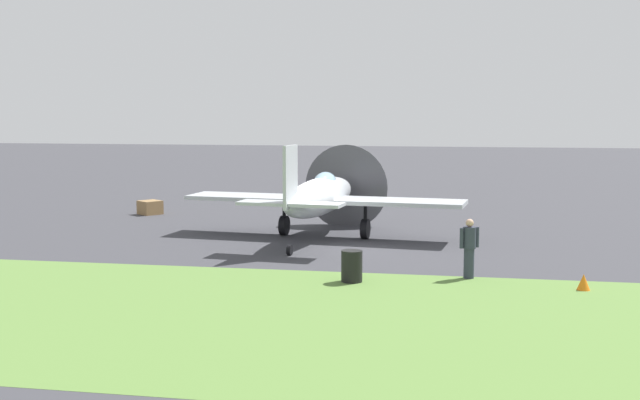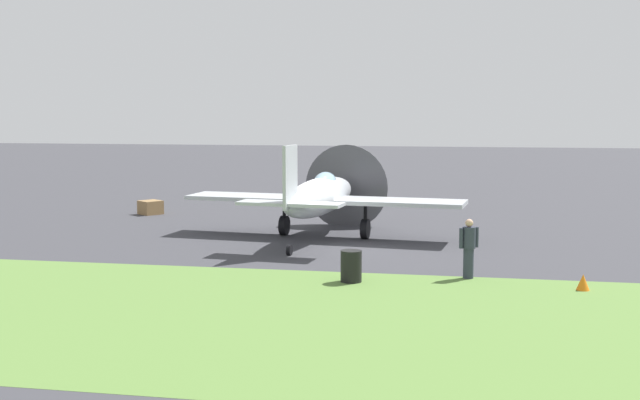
% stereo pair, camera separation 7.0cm
% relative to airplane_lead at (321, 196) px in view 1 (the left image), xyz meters
% --- Properties ---
extents(ground_plane, '(160.00, 160.00, 0.00)m').
position_rel_airplane_lead_xyz_m(ground_plane, '(0.56, -1.52, -1.61)').
color(ground_plane, '#38383D').
extents(grass_verge, '(120.00, 11.00, 0.01)m').
position_rel_airplane_lead_xyz_m(grass_verge, '(0.56, -11.67, -1.61)').
color(grass_verge, '#567A38').
rests_on(grass_verge, ground).
extents(airplane_lead, '(10.85, 8.60, 3.85)m').
position_rel_airplane_lead_xyz_m(airplane_lead, '(0.00, 0.00, 0.00)').
color(airplane_lead, '#B2B7BC').
rests_on(airplane_lead, ground).
extents(ground_crew_chief, '(0.57, 0.38, 1.73)m').
position_rel_airplane_lead_xyz_m(ground_crew_chief, '(-2.14, 10.39, -0.70)').
color(ground_crew_chief, '#2D3342').
rests_on(ground_crew_chief, ground).
extents(ground_crew_mechanic, '(0.55, 0.38, 1.73)m').
position_rel_airplane_lead_xyz_m(ground_crew_mechanic, '(5.50, -6.36, -0.70)').
color(ground_crew_mechanic, '#2D3342').
rests_on(ground_crew_mechanic, ground).
extents(fuel_drum, '(0.60, 0.60, 0.90)m').
position_rel_airplane_lead_xyz_m(fuel_drum, '(2.25, -7.46, -1.16)').
color(fuel_drum, black).
rests_on(fuel_drum, ground).
extents(supply_crate, '(1.26, 1.26, 0.64)m').
position_rel_airplane_lead_xyz_m(supply_crate, '(-9.14, 5.50, -1.29)').
color(supply_crate, olive).
rests_on(supply_crate, ground).
extents(runway_marker_cone, '(0.36, 0.36, 0.44)m').
position_rel_airplane_lead_xyz_m(runway_marker_cone, '(8.56, -7.36, -1.39)').
color(runway_marker_cone, orange).
rests_on(runway_marker_cone, ground).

